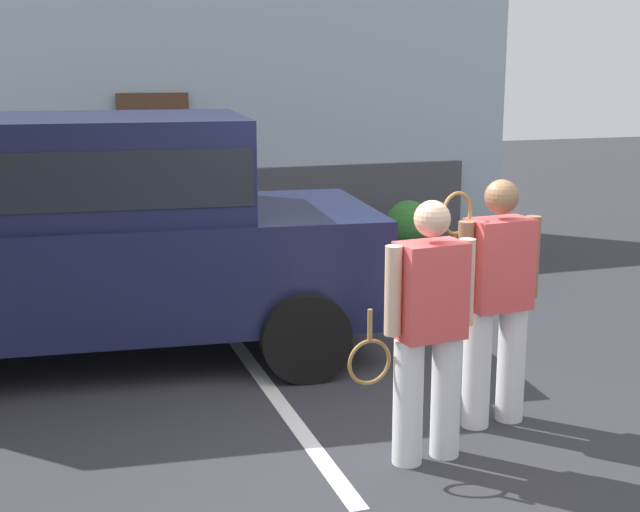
{
  "coord_description": "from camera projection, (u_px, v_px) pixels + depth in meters",
  "views": [
    {
      "loc": [
        -2.16,
        -4.92,
        2.48
      ],
      "look_at": [
        -0.16,
        1.2,
        1.05
      ],
      "focal_mm": 49.13,
      "sensor_mm": 36.0,
      "label": 1
    }
  ],
  "objects": [
    {
      "name": "ground_plane",
      "position": [
        400.0,
        447.0,
        5.76
      ],
      "size": [
        40.0,
        40.0,
        0.0
      ],
      "primitive_type": "plane",
      "color": "#2D2D33"
    },
    {
      "name": "house_frontage",
      "position": [
        205.0,
        130.0,
        11.46
      ],
      "size": [
        8.66,
        0.4,
        3.41
      ],
      "color": "silver",
      "rests_on": "ground_plane"
    },
    {
      "name": "tennis_player_man",
      "position": [
        428.0,
        329.0,
        5.41
      ],
      "size": [
        0.88,
        0.3,
        1.67
      ],
      "rotation": [
        0.0,
        0.0,
        3.24
      ],
      "color": "white",
      "rests_on": "ground_plane"
    },
    {
      "name": "parked_suv",
      "position": [
        87.0,
        226.0,
        7.29
      ],
      "size": [
        4.76,
        2.52,
        2.05
      ],
      "rotation": [
        0.0,
        0.0,
        -0.1
      ],
      "color": "#141938",
      "rests_on": "ground_plane"
    },
    {
      "name": "potted_plant_by_porch",
      "position": [
        408.0,
        226.0,
        11.23
      ],
      "size": [
        0.57,
        0.57,
        0.75
      ],
      "color": "#9E5638",
      "rests_on": "ground_plane"
    },
    {
      "name": "tennis_player_woman",
      "position": [
        496.0,
        299.0,
        5.97
      ],
      "size": [
        0.78,
        0.3,
        1.72
      ],
      "rotation": [
        0.0,
        0.0,
        3.22
      ],
      "color": "white",
      "rests_on": "ground_plane"
    },
    {
      "name": "parking_stripe_1",
      "position": [
        263.0,
        379.0,
        6.99
      ],
      "size": [
        0.12,
        4.4,
        0.01
      ],
      "primitive_type": "cube",
      "color": "silver",
      "rests_on": "ground_plane"
    }
  ]
}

